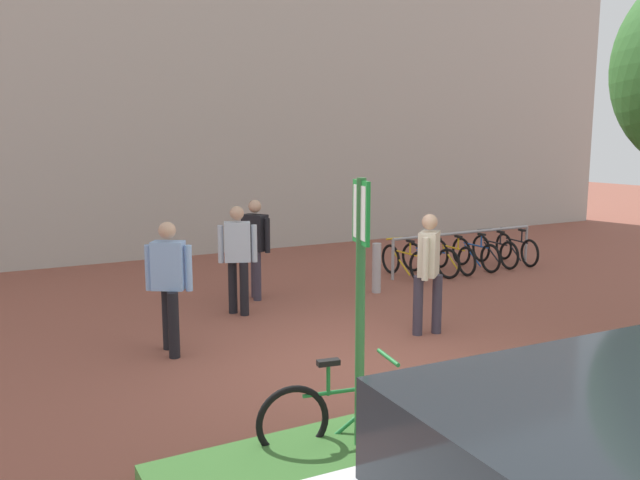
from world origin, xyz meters
name	(u,v)px	position (x,y,z in m)	size (l,w,h in m)	color
ground_plane	(371,369)	(0.00, 0.00, 0.00)	(60.00, 60.00, 0.00)	brown
building_facade	(161,39)	(0.00, 8.99, 5.00)	(28.00, 1.20, 10.00)	#B2ADA3
planter_strip	(507,413)	(0.40, -1.85, 0.08)	(7.00, 1.10, 0.16)	#336028
parking_sign_post	(361,281)	(-1.32, -1.85, 1.60)	(0.11, 0.36, 2.45)	#2D7238
bike_at_sign	(348,412)	(-1.29, -1.60, 0.35)	(1.67, 0.45, 0.86)	black
bike_rack_cluster	(464,254)	(4.90, 4.03, 0.35)	(3.76, 1.65, 0.83)	#99999E
bollard_steel	(377,268)	(2.20, 3.24, 0.45)	(0.16, 0.16, 0.90)	#ADADB2
person_shirt_white	(169,279)	(-1.97, 1.72, 0.98)	(0.53, 0.51, 1.72)	black
person_casual_tan	(429,266)	(1.46, 0.81, 0.98)	(0.48, 0.45, 1.72)	#383342
person_shirt_blue	(238,253)	(-0.51, 3.06, 0.98)	(0.57, 0.37, 1.72)	black
person_suited_navy	(256,243)	(0.12, 3.85, 0.98)	(0.40, 0.55, 1.72)	#383342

